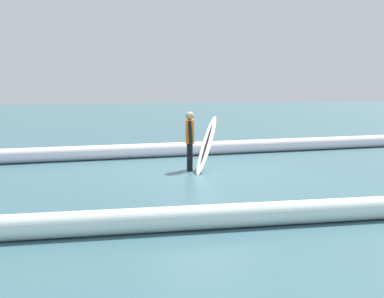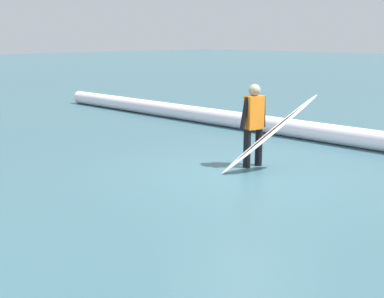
% 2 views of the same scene
% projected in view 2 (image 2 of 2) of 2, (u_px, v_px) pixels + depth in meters
% --- Properties ---
extents(ground_plane, '(122.54, 122.54, 0.00)m').
position_uv_depth(ground_plane, '(246.00, 173.00, 8.65)').
color(ground_plane, '#365C67').
extents(surfer, '(0.27, 0.59, 1.55)m').
position_uv_depth(surfer, '(254.00, 121.00, 8.91)').
color(surfer, black).
rests_on(surfer, ground_plane).
extents(surfboard, '(1.18, 1.62, 1.42)m').
position_uv_depth(surfboard, '(269.00, 134.00, 8.58)').
color(surfboard, white).
rests_on(surfboard, ground_plane).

